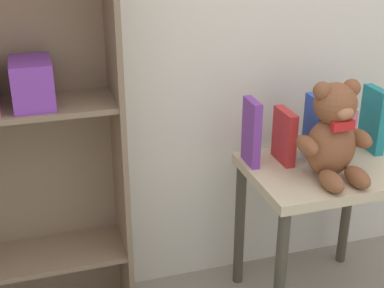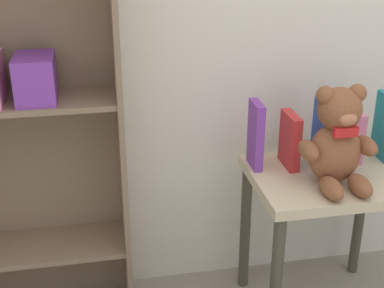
% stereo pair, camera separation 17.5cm
% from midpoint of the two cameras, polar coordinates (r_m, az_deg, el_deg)
% --- Properties ---
extents(bookshelf_side, '(0.68, 0.25, 1.69)m').
position_cam_midpoint_polar(bookshelf_side, '(1.75, -16.16, 7.73)').
color(bookshelf_side, '#7F664C').
rests_on(bookshelf_side, ground_plane).
extents(display_table, '(0.54, 0.42, 0.57)m').
position_cam_midpoint_polar(display_table, '(1.97, 16.77, -5.76)').
color(display_table, beige).
rests_on(display_table, ground_plane).
extents(teddy_bear, '(0.26, 0.23, 0.33)m').
position_cam_midpoint_polar(teddy_bear, '(1.80, 18.00, 0.28)').
color(teddy_bear, brown).
rests_on(teddy_bear, display_table).
extents(book_standing_purple, '(0.03, 0.11, 0.24)m').
position_cam_midpoint_polar(book_standing_purple, '(1.87, 9.49, 0.90)').
color(book_standing_purple, purple).
rests_on(book_standing_purple, display_table).
extents(book_standing_red, '(0.04, 0.13, 0.19)m').
position_cam_midpoint_polar(book_standing_red, '(1.91, 13.01, 0.34)').
color(book_standing_red, red).
rests_on(book_standing_red, display_table).
extents(book_standing_blue, '(0.04, 0.11, 0.23)m').
position_cam_midpoint_polar(book_standing_blue, '(1.95, 16.26, 1.15)').
color(book_standing_blue, '#2D51B7').
rests_on(book_standing_blue, display_table).
extents(book_standing_pink, '(0.04, 0.11, 0.18)m').
position_cam_midpoint_polar(book_standing_pink, '(2.02, 19.24, 0.77)').
color(book_standing_pink, '#D17093').
rests_on(book_standing_pink, display_table).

